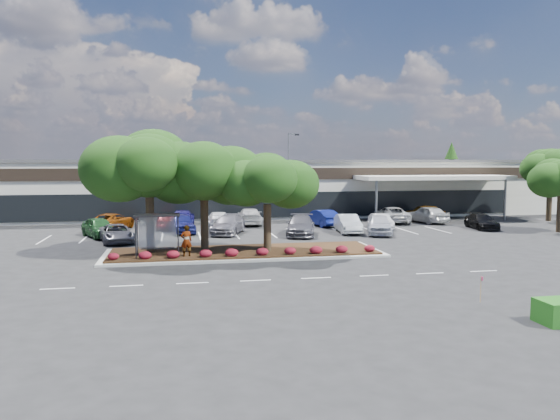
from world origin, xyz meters
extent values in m
plane|color=black|center=(0.00, 0.00, 0.00)|extent=(160.00, 160.00, 0.00)
cube|color=white|center=(0.00, 34.00, 3.00)|extent=(80.00, 20.00, 6.00)
cube|color=#494A4C|center=(0.00, 34.00, 6.10)|extent=(80.40, 20.40, 0.30)
cube|color=black|center=(0.00, 23.95, 4.80)|extent=(80.00, 0.25, 1.20)
cube|color=black|center=(0.00, 23.95, 1.60)|extent=(60.00, 0.18, 2.60)
cube|color=#AB0C0D|center=(-6.00, 23.88, 4.80)|extent=(6.00, 0.12, 1.00)
cube|color=white|center=(20.00, 21.50, 4.40)|extent=(16.00, 5.00, 0.40)
cylinder|color=slate|center=(13.00, 19.50, 2.10)|extent=(0.24, 0.24, 4.20)
cylinder|color=slate|center=(27.00, 19.50, 2.10)|extent=(0.24, 0.24, 4.20)
cube|color=#A4A49F|center=(-2.00, 4.00, 0.07)|extent=(18.00, 6.00, 0.15)
cube|color=#3D2414|center=(-2.00, 4.00, 0.20)|extent=(17.20, 5.20, 0.12)
cube|color=silver|center=(-12.00, -4.00, 0.01)|extent=(1.60, 0.12, 0.01)
cube|color=silver|center=(-8.80, -4.00, 0.01)|extent=(1.60, 0.12, 0.01)
cube|color=silver|center=(-5.60, -4.00, 0.01)|extent=(1.60, 0.12, 0.01)
cube|color=silver|center=(-2.40, -4.00, 0.01)|extent=(1.60, 0.12, 0.01)
cube|color=silver|center=(0.80, -4.00, 0.01)|extent=(1.60, 0.12, 0.01)
cube|color=silver|center=(4.00, -4.00, 0.01)|extent=(1.60, 0.12, 0.01)
cube|color=silver|center=(7.20, -4.00, 0.01)|extent=(1.60, 0.12, 0.01)
cube|color=silver|center=(10.40, -4.00, 0.01)|extent=(1.60, 0.12, 0.01)
cube|color=silver|center=(-16.50, 13.50, 0.01)|extent=(0.12, 5.00, 0.01)
cube|color=silver|center=(-13.50, 13.50, 0.01)|extent=(0.12, 5.00, 0.01)
cube|color=silver|center=(-10.50, 13.50, 0.01)|extent=(0.12, 5.00, 0.01)
cube|color=silver|center=(-7.50, 13.50, 0.01)|extent=(0.12, 5.00, 0.01)
cube|color=silver|center=(-4.50, 13.50, 0.01)|extent=(0.12, 5.00, 0.01)
cube|color=silver|center=(-1.50, 13.50, 0.01)|extent=(0.12, 5.00, 0.01)
cube|color=silver|center=(1.50, 13.50, 0.01)|extent=(0.12, 5.00, 0.01)
cube|color=silver|center=(4.50, 13.50, 0.01)|extent=(0.12, 5.00, 0.01)
cube|color=silver|center=(7.50, 13.50, 0.01)|extent=(0.12, 5.00, 0.01)
cube|color=silver|center=(10.50, 13.50, 0.01)|extent=(0.12, 5.00, 0.01)
cube|color=silver|center=(13.50, 13.50, 0.01)|extent=(0.12, 5.00, 0.01)
cube|color=silver|center=(16.50, 13.50, 0.01)|extent=(0.12, 5.00, 0.01)
cylinder|color=black|center=(-8.75, 3.45, 1.51)|extent=(0.08, 0.08, 2.50)
cylinder|color=black|center=(-6.25, 3.45, 1.51)|extent=(0.08, 0.08, 2.50)
cylinder|color=black|center=(-8.75, 2.15, 1.51)|extent=(0.08, 0.08, 2.50)
cylinder|color=black|center=(-6.25, 2.15, 1.51)|extent=(0.08, 0.08, 2.50)
cube|color=black|center=(-7.50, 2.80, 2.80)|extent=(2.75, 1.55, 0.10)
cube|color=silver|center=(-7.50, 3.45, 1.63)|extent=(2.30, 0.03, 2.00)
cube|color=black|center=(-7.50, 3.05, 0.71)|extent=(2.00, 0.35, 0.06)
cone|color=#1C3810|center=(34.00, 44.00, 4.50)|extent=(3.96, 3.96, 9.00)
imported|color=#594C47|center=(-5.77, 2.45, 1.22)|extent=(0.78, 0.60, 1.93)
cube|color=#A4A49F|center=(5.93, 28.00, 0.20)|extent=(0.50, 0.50, 0.40)
cylinder|color=slate|center=(5.93, 28.00, 4.81)|extent=(0.14, 0.14, 8.82)
cube|color=slate|center=(6.35, 28.17, 9.07)|extent=(0.91, 0.55, 0.14)
cube|color=black|center=(6.81, 28.37, 9.00)|extent=(0.53, 0.45, 0.18)
cube|color=#A27D55|center=(6.55, -10.11, 0.57)|extent=(0.03, 0.03, 1.14)
cube|color=#ED3E82|center=(6.60, -10.11, 1.05)|extent=(0.02, 0.14, 0.18)
imported|color=#205124|center=(-12.46, 14.20, 0.79)|extent=(3.65, 5.02, 1.59)
imported|color=#5C5C65|center=(-10.80, 11.05, 0.67)|extent=(3.26, 5.22, 1.35)
imported|color=navy|center=(-5.92, 15.65, 0.83)|extent=(2.52, 5.08, 1.67)
imported|color=slate|center=(-2.10, 14.22, 0.77)|extent=(3.76, 5.70, 1.53)
imported|color=#57565D|center=(3.70, 12.18, 0.81)|extent=(3.59, 5.96, 1.62)
imported|color=#ADB3B9|center=(8.00, 12.97, 0.78)|extent=(2.17, 4.90, 1.56)
imported|color=silver|center=(10.26, 11.50, 0.83)|extent=(3.40, 5.24, 1.66)
imported|color=beige|center=(11.83, 15.19, 0.67)|extent=(1.77, 4.16, 1.33)
imported|color=black|center=(20.71, 13.38, 0.67)|extent=(2.48, 4.83, 1.34)
imported|color=#773507|center=(-12.00, 18.78, 0.75)|extent=(4.10, 5.91, 1.50)
imported|color=navy|center=(-5.76, 20.75, 0.75)|extent=(2.43, 5.31, 1.51)
imported|color=maroon|center=(-7.16, 18.72, 0.76)|extent=(2.07, 4.54, 1.51)
imported|color=white|center=(-2.57, 18.46, 0.74)|extent=(2.21, 5.18, 1.49)
imported|color=#B5B5B5|center=(0.55, 20.45, 0.79)|extent=(2.55, 5.59, 1.59)
imported|color=navy|center=(7.07, 18.16, 0.77)|extent=(2.76, 4.96, 1.55)
imported|color=#B4B4B4|center=(14.60, 19.52, 0.79)|extent=(3.34, 6.01, 1.59)
imported|color=silver|center=(18.05, 18.76, 0.85)|extent=(3.09, 5.30, 1.70)
imported|color=brown|center=(18.74, 20.78, 0.84)|extent=(2.98, 5.22, 1.67)
camera|label=1|loc=(-6.32, -31.23, 6.10)|focal=35.00mm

